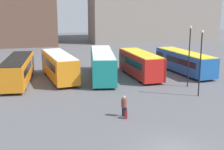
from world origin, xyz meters
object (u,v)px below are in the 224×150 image
(bus_3, at_px, (140,64))
(lamp_post_0, at_px, (189,52))
(bus_0, at_px, (18,69))
(suitcase, at_px, (126,114))
(bus_4, at_px, (184,61))
(bus_2, at_px, (102,64))
(bus_1, at_px, (59,66))
(traveler, at_px, (124,104))
(lamp_post_1, at_px, (201,59))

(bus_3, relative_size, lamp_post_0, 1.40)
(bus_0, height_order, bus_3, bus_3)
(suitcase, bearing_deg, lamp_post_0, -26.55)
(bus_3, distance_m, bus_4, 6.28)
(bus_2, bearing_deg, bus_4, -80.01)
(bus_0, height_order, bus_1, bus_1)
(bus_1, xyz_separation_m, bus_2, (5.17, -0.29, 0.08))
(bus_0, bearing_deg, bus_1, -78.70)
(bus_0, relative_size, traveler, 6.32)
(bus_3, xyz_separation_m, bus_4, (6.23, 0.75, -0.12))
(bus_4, relative_size, suitcase, 11.22)
(traveler, relative_size, lamp_post_0, 0.26)
(bus_1, relative_size, suitcase, 10.29)
(bus_1, xyz_separation_m, traveler, (4.24, -13.72, -0.66))
(bus_0, bearing_deg, bus_4, -83.61)
(traveler, distance_m, lamp_post_1, 9.78)
(traveler, xyz_separation_m, suitcase, (0.05, -0.51, -0.69))
(bus_1, bearing_deg, bus_3, -102.90)
(bus_4, bearing_deg, bus_0, 83.86)
(bus_2, bearing_deg, lamp_post_0, -118.12)
(lamp_post_0, relative_size, lamp_post_1, 1.02)
(lamp_post_0, bearing_deg, suitcase, -139.52)
(bus_1, distance_m, bus_2, 5.18)
(bus_1, bearing_deg, bus_4, -98.49)
(suitcase, bearing_deg, bus_1, 39.74)
(bus_1, xyz_separation_m, lamp_post_0, (13.42, -6.44, 2.12))
(bus_2, relative_size, bus_3, 1.28)
(bus_4, relative_size, traveler, 6.20)
(bus_2, height_order, traveler, bus_2)
(bus_4, height_order, lamp_post_0, lamp_post_0)
(bus_2, height_order, bus_3, bus_2)
(bus_3, height_order, bus_4, bus_3)
(bus_2, relative_size, suitcase, 12.25)
(bus_4, bearing_deg, bus_2, 83.90)
(bus_0, relative_size, bus_4, 1.02)
(bus_1, bearing_deg, lamp_post_1, -136.19)
(bus_0, height_order, lamp_post_0, lamp_post_0)
(bus_1, height_order, bus_3, bus_1)
(suitcase, distance_m, lamp_post_0, 12.50)
(bus_2, height_order, suitcase, bus_2)
(bus_0, relative_size, bus_2, 0.93)
(bus_1, distance_m, lamp_post_1, 16.38)
(lamp_post_1, bearing_deg, suitcase, -153.41)
(bus_0, height_order, lamp_post_1, lamp_post_1)
(bus_1, bearing_deg, traveler, -171.27)
(traveler, bearing_deg, bus_1, 40.13)
(bus_2, bearing_deg, bus_0, 99.91)
(bus_1, xyz_separation_m, bus_3, (9.83, -0.77, -0.06))
(bus_2, xyz_separation_m, lamp_post_0, (8.26, -6.15, 2.04))
(bus_0, relative_size, lamp_post_0, 1.66)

